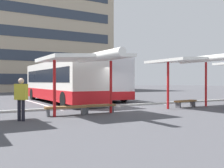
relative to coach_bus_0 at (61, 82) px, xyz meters
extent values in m
plane|color=#47474C|center=(2.05, -5.76, -1.58)|extent=(160.00, 160.00, 0.00)
cube|color=tan|center=(2.05, 29.64, 7.61)|extent=(31.89, 14.68, 18.38)
cube|color=#2D3847|center=(2.05, 22.27, 0.44)|extent=(29.34, 0.08, 1.62)
cube|color=#2D3847|center=(2.05, 22.27, 4.12)|extent=(29.34, 0.08, 1.62)
cube|color=#2D3847|center=(2.05, 22.27, 7.79)|extent=(29.34, 0.08, 1.62)
cube|color=#2D3847|center=(2.05, 22.27, 11.47)|extent=(29.34, 0.08, 1.62)
cube|color=silver|center=(0.00, 0.00, 0.10)|extent=(2.55, 11.49, 2.81)
cube|color=red|center=(0.00, 0.00, -0.92)|extent=(2.59, 11.53, 0.78)
cube|color=black|center=(0.00, 0.00, 0.47)|extent=(2.58, 10.57, 0.97)
cube|color=black|center=(0.01, 5.71, 0.44)|extent=(2.24, 0.08, 1.69)
cube|color=silver|center=(0.00, -1.44, 1.68)|extent=(1.53, 2.20, 0.36)
cylinder|color=black|center=(-1.17, 4.14, -1.08)|extent=(0.30, 1.00, 1.00)
cylinder|color=black|center=(1.18, 4.14, -1.08)|extent=(0.30, 1.00, 1.00)
cylinder|color=black|center=(-1.18, -4.14, -1.08)|extent=(0.30, 1.00, 1.00)
cylinder|color=black|center=(1.17, -4.14, -1.08)|extent=(0.30, 1.00, 1.00)
cube|color=silver|center=(3.79, 2.23, 0.26)|extent=(3.64, 11.69, 3.14)
cube|color=red|center=(3.79, 2.23, -1.00)|extent=(3.69, 11.74, 0.61)
cube|color=black|center=(3.79, 2.23, 0.69)|extent=(3.59, 10.78, 1.19)
cube|color=black|center=(4.33, 7.93, 0.64)|extent=(2.26, 0.29, 1.88)
cube|color=silver|center=(3.65, 0.80, 2.01)|extent=(1.74, 2.34, 0.36)
cylinder|color=black|center=(3.00, 6.48, -1.08)|extent=(0.39, 1.02, 1.00)
cylinder|color=black|center=(5.36, 6.25, -1.08)|extent=(0.39, 1.02, 1.00)
cylinder|color=black|center=(2.21, -1.79, -1.08)|extent=(0.39, 1.02, 1.00)
cylinder|color=black|center=(4.57, -2.01, -1.08)|extent=(0.39, 1.02, 1.00)
cube|color=white|center=(-1.80, 1.46, -1.58)|extent=(0.16, 14.00, 0.01)
cube|color=white|center=(2.05, 1.46, -1.58)|extent=(0.16, 14.00, 0.01)
cube|color=white|center=(5.90, 1.46, -1.58)|extent=(0.16, 14.00, 0.01)
cylinder|color=red|center=(-3.02, -7.93, -0.23)|extent=(0.14, 0.14, 2.70)
cylinder|color=red|center=(-0.02, -7.93, -0.23)|extent=(0.14, 0.14, 2.70)
cube|color=white|center=(-1.52, -7.93, 1.20)|extent=(4.01, 3.25, 0.37)
cylinder|color=white|center=(-1.52, -9.40, 1.17)|extent=(0.36, 4.00, 0.36)
cube|color=brown|center=(-2.42, -7.79, -1.18)|extent=(2.03, 0.62, 0.10)
cube|color=#4C4C51|center=(-3.27, -7.71, -1.41)|extent=(0.15, 0.35, 0.35)
cube|color=#4C4C51|center=(-1.58, -7.88, -1.41)|extent=(0.15, 0.35, 0.35)
cube|color=brown|center=(-0.62, -7.76, -1.18)|extent=(1.74, 0.55, 0.10)
cube|color=#4C4C51|center=(-1.33, -7.71, -1.41)|extent=(0.15, 0.34, 0.35)
cube|color=#4C4C51|center=(0.08, -7.82, -1.41)|extent=(0.15, 0.34, 0.35)
cylinder|color=red|center=(3.86, -7.98, -0.13)|extent=(0.14, 0.14, 2.90)
cylinder|color=red|center=(7.15, -7.98, -0.13)|extent=(0.14, 0.14, 2.90)
cube|color=white|center=(5.50, -7.98, 1.40)|extent=(4.29, 3.37, 0.42)
cylinder|color=white|center=(5.50, -9.51, 1.37)|extent=(0.36, 4.29, 0.36)
cube|color=brown|center=(5.50, -7.78, -1.18)|extent=(1.82, 0.65, 0.10)
cube|color=#4C4C51|center=(4.77, -7.88, -1.41)|extent=(0.16, 0.35, 0.35)
cube|color=#4C4C51|center=(6.24, -7.69, -1.41)|extent=(0.16, 0.35, 0.35)
cube|color=#ADADA8|center=(2.05, -5.16, -1.52)|extent=(44.00, 0.24, 0.12)
cylinder|color=black|center=(-4.55, -8.58, -1.14)|extent=(0.14, 0.14, 0.87)
cylinder|color=black|center=(-4.69, -8.47, -1.14)|extent=(0.14, 0.14, 0.87)
cube|color=gold|center=(-4.62, -8.53, -0.38)|extent=(0.53, 0.50, 0.65)
sphere|color=beige|center=(-4.62, -8.53, 0.06)|extent=(0.24, 0.24, 0.24)
camera|label=1|loc=(-6.77, -19.65, 0.04)|focal=41.88mm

